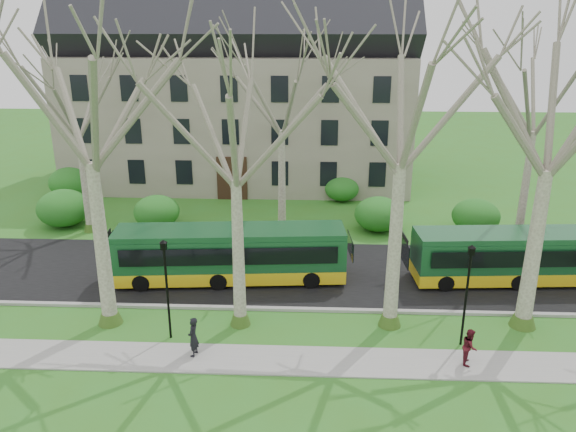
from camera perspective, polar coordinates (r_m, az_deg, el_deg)
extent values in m
plane|color=#357120|center=(24.68, 2.67, -11.32)|extent=(120.00, 120.00, 0.00)
cube|color=gray|center=(22.55, 2.68, -14.51)|extent=(70.00, 2.00, 0.06)
cube|color=black|center=(29.53, 2.67, -5.79)|extent=(80.00, 8.00, 0.06)
cube|color=#A5A39E|center=(25.95, 2.68, -9.49)|extent=(80.00, 0.25, 0.14)
cube|color=gray|center=(46.21, -4.80, 9.93)|extent=(26.00, 12.00, 10.00)
cylinder|color=black|center=(23.56, -12.14, -7.82)|extent=(0.10, 0.10, 4.00)
cube|color=black|center=(22.67, -12.53, -2.98)|extent=(0.22, 0.22, 0.30)
cylinder|color=black|center=(23.66, 17.60, -8.21)|extent=(0.10, 0.10, 4.00)
cube|color=black|center=(22.77, 18.15, -3.41)|extent=(0.22, 0.22, 0.30)
ellipsoid|color=#225B1A|center=(38.57, -21.81, 0.50)|extent=(2.60, 2.60, 2.00)
ellipsoid|color=#225B1A|center=(36.52, -13.19, 0.39)|extent=(2.60, 2.60, 2.00)
ellipsoid|color=#225B1A|center=(35.43, 9.18, 0.07)|extent=(2.60, 2.60, 2.00)
ellipsoid|color=#225B1A|center=(36.63, 18.54, -0.07)|extent=(2.60, 2.60, 2.00)
ellipsoid|color=#225B1A|center=(44.60, -21.14, 3.05)|extent=(2.60, 2.60, 2.00)
ellipsoid|color=#225B1A|center=(40.95, 5.50, 2.91)|extent=(2.60, 2.60, 2.00)
imported|color=black|center=(22.70, -9.60, -12.01)|extent=(0.49, 0.65, 1.64)
imported|color=#4E121B|center=(23.06, 17.97, -12.49)|extent=(0.70, 0.82, 1.46)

